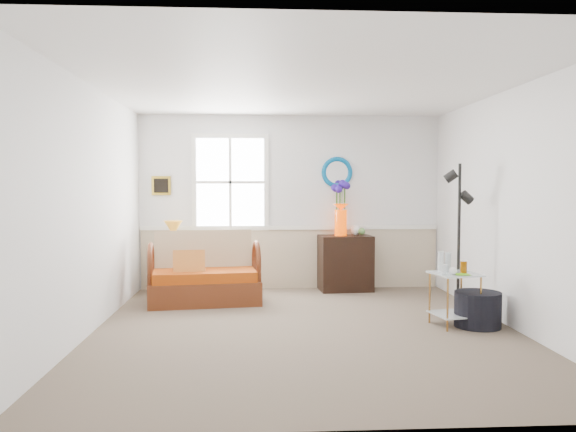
{
  "coord_description": "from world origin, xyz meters",
  "views": [
    {
      "loc": [
        -0.53,
        -5.92,
        1.53
      ],
      "look_at": [
        -0.17,
        0.21,
        1.21
      ],
      "focal_mm": 35.0,
      "sensor_mm": 36.0,
      "label": 1
    }
  ],
  "objects": [
    {
      "name": "mirror",
      "position": [
        0.7,
        2.48,
        1.75
      ],
      "size": [
        0.47,
        0.07,
        0.47
      ],
      "primitive_type": "torus",
      "rotation": [
        1.57,
        0.0,
        0.0
      ],
      "color": "#0079C2",
      "rests_on": "walls"
    },
    {
      "name": "loveseat",
      "position": [
        -1.2,
        1.48,
        0.47
      ],
      "size": [
        1.52,
        0.99,
        0.94
      ],
      "primitive_type": null,
      "rotation": [
        0.0,
        0.0,
        0.13
      ],
      "color": "maroon",
      "rests_on": "floor"
    },
    {
      "name": "flower_vase",
      "position": [
        0.73,
        2.27,
        1.21
      ],
      "size": [
        0.29,
        0.29,
        0.79
      ],
      "primitive_type": null,
      "rotation": [
        0.0,
        0.0,
        0.27
      ],
      "color": "#E64100",
      "rests_on": "cabinet"
    },
    {
      "name": "lamp_stand",
      "position": [
        -1.71,
        2.23,
        0.28
      ],
      "size": [
        0.35,
        0.35,
        0.56
      ],
      "primitive_type": null,
      "rotation": [
        0.0,
        0.0,
        0.12
      ],
      "color": "black",
      "rests_on": "floor"
    },
    {
      "name": "floor",
      "position": [
        0.0,
        0.0,
        0.0
      ],
      "size": [
        4.5,
        5.0,
        0.01
      ],
      "primitive_type": "cube",
      "color": "brown",
      "rests_on": "ground"
    },
    {
      "name": "walls",
      "position": [
        0.0,
        0.0,
        1.3
      ],
      "size": [
        4.51,
        5.01,
        2.6
      ],
      "color": "white",
      "rests_on": "floor"
    },
    {
      "name": "wainscot",
      "position": [
        0.0,
        2.48,
        0.45
      ],
      "size": [
        4.46,
        0.02,
        0.9
      ],
      "primitive_type": "cube",
      "color": "#C2AF92",
      "rests_on": "walls"
    },
    {
      "name": "side_table",
      "position": [
        1.65,
        0.06,
        0.29
      ],
      "size": [
        0.54,
        0.54,
        0.59
      ],
      "primitive_type": null,
      "rotation": [
        0.0,
        0.0,
        0.18
      ],
      "color": "#AD7836",
      "rests_on": "floor"
    },
    {
      "name": "window",
      "position": [
        -0.9,
        2.47,
        1.6
      ],
      "size": [
        1.14,
        0.06,
        1.44
      ],
      "primitive_type": null,
      "color": "white",
      "rests_on": "walls"
    },
    {
      "name": "throw_pillow",
      "position": [
        -1.39,
        1.35,
        0.51
      ],
      "size": [
        0.42,
        0.16,
        0.41
      ],
      "primitive_type": null,
      "rotation": [
        0.0,
        0.0,
        0.14
      ],
      "color": "#DC591C",
      "rests_on": "loveseat"
    },
    {
      "name": "potted_plant",
      "position": [
        -1.58,
        2.23,
        0.69
      ],
      "size": [
        0.42,
        0.44,
        0.27
      ],
      "primitive_type": "imported",
      "rotation": [
        0.0,
        0.0,
        0.37
      ],
      "color": "#568642",
      "rests_on": "lamp_stand"
    },
    {
      "name": "chair_rail",
      "position": [
        0.0,
        2.47,
        0.92
      ],
      "size": [
        4.46,
        0.04,
        0.06
      ],
      "primitive_type": "cube",
      "color": "white",
      "rests_on": "walls"
    },
    {
      "name": "cabinet",
      "position": [
        0.8,
        2.26,
        0.41
      ],
      "size": [
        0.79,
        0.54,
        0.81
      ],
      "primitive_type": null,
      "rotation": [
        0.0,
        0.0,
        0.07
      ],
      "color": "black",
      "rests_on": "floor"
    },
    {
      "name": "table_lamp",
      "position": [
        -1.71,
        2.21,
        0.8
      ],
      "size": [
        0.35,
        0.35,
        0.49
      ],
      "primitive_type": null,
      "rotation": [
        0.0,
        0.0,
        0.39
      ],
      "color": "#B9771F",
      "rests_on": "lamp_stand"
    },
    {
      "name": "picture",
      "position": [
        -1.92,
        2.48,
        1.55
      ],
      "size": [
        0.28,
        0.03,
        0.28
      ],
      "primitive_type": "cube",
      "color": "#B08C26",
      "rests_on": "walls"
    },
    {
      "name": "tabletop_items",
      "position": [
        1.64,
        0.07,
        0.7
      ],
      "size": [
        0.38,
        0.38,
        0.23
      ],
      "primitive_type": null,
      "rotation": [
        0.0,
        0.0,
        -0.01
      ],
      "color": "silver",
      "rests_on": "side_table"
    },
    {
      "name": "ceiling",
      "position": [
        0.0,
        0.0,
        2.6
      ],
      "size": [
        4.5,
        5.0,
        0.01
      ],
      "primitive_type": "cube",
      "color": "white",
      "rests_on": "walls"
    },
    {
      "name": "ottoman",
      "position": [
        1.9,
        0.02,
        0.19
      ],
      "size": [
        0.65,
        0.65,
        0.39
      ],
      "primitive_type": "cylinder",
      "rotation": [
        0.0,
        0.0,
        0.39
      ],
      "color": "black",
      "rests_on": "floor"
    },
    {
      "name": "floor_lamp",
      "position": [
        1.9,
        0.61,
        0.9
      ],
      "size": [
        0.34,
        0.34,
        1.81
      ],
      "primitive_type": null,
      "rotation": [
        0.0,
        0.0,
        -0.36
      ],
      "color": "black",
      "rests_on": "floor"
    }
  ]
}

